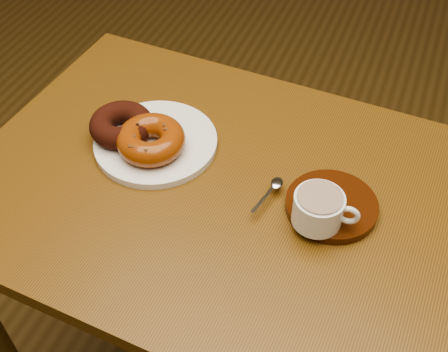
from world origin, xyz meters
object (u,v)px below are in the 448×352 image
at_px(saucer, 331,206).
at_px(cafe_table, 214,227).
at_px(coffee_cup, 319,209).
at_px(donut_plate, 156,142).

bearing_deg(saucer, cafe_table, -176.37).
relative_size(saucer, coffee_cup, 1.44).
relative_size(donut_plate, saucer, 1.49).
distance_m(saucer, coffee_cup, 0.06).
bearing_deg(cafe_table, coffee_cup, -6.47).
xyz_separation_m(saucer, coffee_cup, (-0.01, -0.05, 0.04)).
xyz_separation_m(donut_plate, coffee_cup, (0.32, -0.08, 0.04)).
bearing_deg(coffee_cup, cafe_table, 166.86).
bearing_deg(cafe_table, donut_plate, 164.18).
xyz_separation_m(cafe_table, saucer, (0.20, 0.01, 0.14)).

